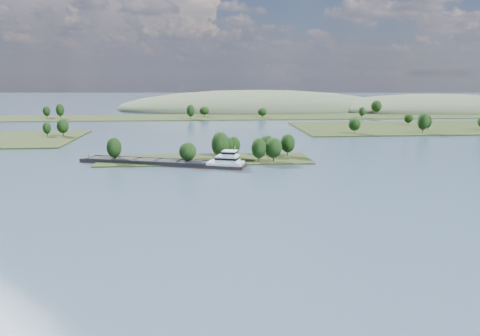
{
  "coord_description": "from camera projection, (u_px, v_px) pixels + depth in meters",
  "views": [
    {
      "loc": [
        -0.62,
        -40.22,
        40.64
      ],
      "look_at": [
        12.85,
        130.0,
        6.0
      ],
      "focal_mm": 35.0,
      "sensor_mm": 36.0,
      "label": 1
    }
  ],
  "objects": [
    {
      "name": "tree_island",
      "position": [
        220.0,
        152.0,
        221.74
      ],
      "size": [
        100.0,
        31.76,
        14.86
      ],
      "color": "#222E14",
      "rests_on": "ground"
    },
    {
      "name": "cargo_barge",
      "position": [
        173.0,
        162.0,
        210.67
      ],
      "size": [
        76.91,
        33.01,
        10.54
      ],
      "color": "black",
      "rests_on": "ground"
    },
    {
      "name": "hill_east",
      "position": [
        435.0,
        110.0,
        526.71
      ],
      "size": [
        260.0,
        140.0,
        36.0
      ],
      "primitive_type": "ellipsoid",
      "color": "#435138",
      "rests_on": "ground"
    },
    {
      "name": "hill_west",
      "position": [
        255.0,
        109.0,
        540.56
      ],
      "size": [
        320.0,
        160.0,
        44.0
      ],
      "primitive_type": "ellipsoid",
      "color": "#435138",
      "rests_on": "ground"
    },
    {
      "name": "back_shoreline",
      "position": [
        213.0,
        117.0,
        438.64
      ],
      "size": [
        900.0,
        60.0,
        15.09
      ],
      "color": "#222E14",
      "rests_on": "ground"
    },
    {
      "name": "ground",
      "position": [
        206.0,
        191.0,
        164.66
      ],
      "size": [
        1800.0,
        1800.0,
        0.0
      ],
      "primitive_type": "plane",
      "color": "#314355",
      "rests_on": "ground"
    }
  ]
}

